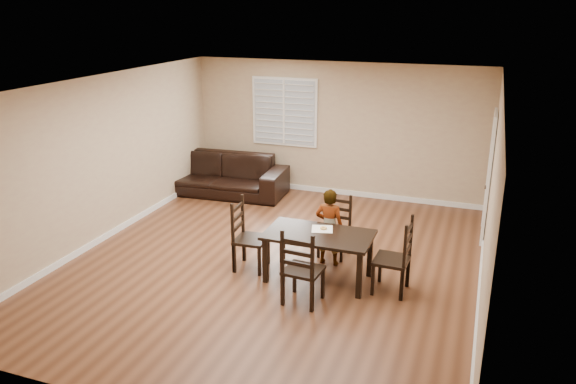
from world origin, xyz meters
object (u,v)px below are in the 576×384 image
object	(u,v)px
chair_far	(299,273)
donut	(323,228)
chair_near	(337,227)
child	(329,227)
dining_table	(319,239)
sofa	(219,174)
chair_left	(243,237)
chair_right	(401,260)

from	to	relation	value
chair_far	donut	bearing A→B (deg)	-87.05
chair_near	child	size ratio (longest dim) A/B	0.81
dining_table	donut	distance (m)	0.20
chair_far	sofa	size ratio (longest dim) A/B	0.38
chair_left	dining_table	bearing A→B (deg)	-93.30
dining_table	chair_far	world-z (taller)	chair_far
chair_right	child	xyz separation A→B (m)	(-1.16, 0.55, 0.11)
dining_table	chair_far	size ratio (longest dim) A/B	1.42
child	donut	size ratio (longest dim) A/B	12.05
chair_near	chair_far	size ratio (longest dim) A/B	0.91
dining_table	chair_right	distance (m)	1.17
chair_near	chair_far	world-z (taller)	chair_far
chair_right	donut	distance (m)	1.18
chair_near	child	xyz separation A→B (m)	(-0.01, -0.42, 0.16)
child	dining_table	bearing A→B (deg)	91.21
dining_table	chair_right	xyz separation A→B (m)	(1.16, -0.00, -0.13)
chair_near	chair_right	distance (m)	1.51
chair_near	chair_right	size ratio (longest dim) A/B	0.90
dining_table	sofa	xyz separation A→B (m)	(-3.08, 3.01, -0.21)
dining_table	chair_near	world-z (taller)	chair_near
chair_near	chair_right	world-z (taller)	chair_right
chair_far	sofa	bearing A→B (deg)	-46.63
dining_table	chair_far	xyz separation A→B (m)	(-0.01, -0.81, -0.13)
chair_left	chair_far	bearing A→B (deg)	-128.65
chair_left	child	world-z (taller)	child
donut	sofa	xyz separation A→B (m)	(-3.10, 2.84, -0.32)
child	donut	world-z (taller)	child
donut	sofa	world-z (taller)	sofa
chair_right	chair_near	bearing A→B (deg)	-127.52
chair_right	donut	bearing A→B (deg)	-96.19
sofa	dining_table	bearing A→B (deg)	-47.90
chair_near	chair_far	xyz separation A→B (m)	(-0.02, -1.78, 0.04)
chair_near	chair_far	bearing A→B (deg)	-85.57
chair_far	child	xyz separation A→B (m)	(0.01, 1.36, 0.11)
sofa	child	bearing A→B (deg)	-42.23
chair_near	sofa	xyz separation A→B (m)	(-3.09, 2.05, -0.03)
dining_table	chair_near	distance (m)	0.98
chair_near	donut	world-z (taller)	chair_near
chair_far	donut	size ratio (longest dim) A/B	10.73
dining_table	donut	xyz separation A→B (m)	(0.02, 0.17, 0.11)
chair_left	sofa	world-z (taller)	chair_left
chair_near	child	distance (m)	0.45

